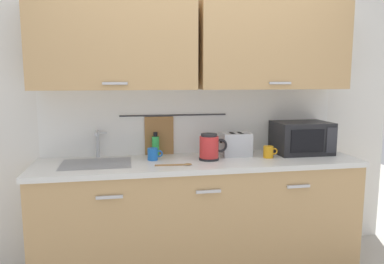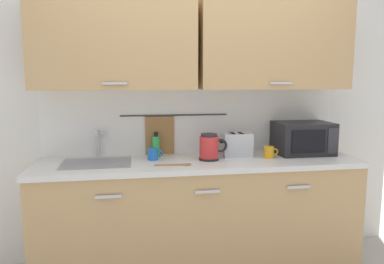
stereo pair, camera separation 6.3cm
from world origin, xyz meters
The scene contains 10 objects.
counter_unit centered at (-0.01, 0.30, 0.46)m, with size 2.53×0.64×0.90m.
back_wall_assembly centered at (0.00, 0.53, 1.52)m, with size 3.70×0.41×2.50m.
sink_faucet centered at (-0.79, 0.53, 1.04)m, with size 0.09×0.17×0.22m.
microwave centered at (0.91, 0.41, 1.04)m, with size 0.46×0.35×0.27m.
electric_kettle centered at (0.08, 0.30, 1.00)m, with size 0.23×0.16×0.21m.
dish_soap_bottle centered at (-0.33, 0.54, 0.99)m, with size 0.06×0.06×0.20m.
mug_near_sink centered at (-0.36, 0.37, 0.95)m, with size 0.12×0.08×0.09m.
toaster centered at (0.33, 0.41, 1.00)m, with size 0.26×0.17×0.19m.
mug_by_kettle centered at (0.57, 0.29, 0.95)m, with size 0.12×0.08×0.09m.
wooden_spoon centered at (-0.19, 0.15, 0.91)m, with size 0.28×0.05×0.01m.
Camera 1 is at (-0.57, -2.45, 1.53)m, focal length 34.11 mm.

